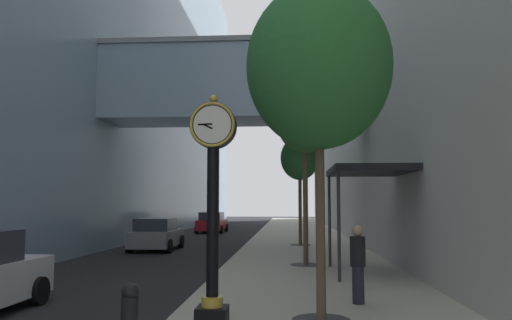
# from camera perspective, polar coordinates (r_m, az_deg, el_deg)

# --- Properties ---
(ground_plane) EXTENTS (110.00, 110.00, 0.00)m
(ground_plane) POSITION_cam_1_polar(r_m,az_deg,el_deg) (28.75, -0.85, -9.61)
(ground_plane) COLOR black
(ground_plane) RESTS_ON ground
(sidewalk_right) EXTENTS (6.04, 80.00, 0.14)m
(sidewalk_right) POSITION_cam_1_polar(r_m,az_deg,el_deg) (31.65, 5.12, -9.04)
(sidewalk_right) COLOR #ADA593
(sidewalk_right) RESTS_ON ground
(building_block_left) EXTENTS (22.05, 80.00, 29.35)m
(building_block_left) POSITION_cam_1_polar(r_m,az_deg,el_deg) (36.39, -18.81, 15.05)
(building_block_left) COLOR #849EB2
(building_block_left) RESTS_ON ground
(street_clock) EXTENTS (0.84, 0.55, 4.17)m
(street_clock) POSITION_cam_1_polar(r_m,az_deg,el_deg) (8.96, -5.01, -4.36)
(street_clock) COLOR black
(street_clock) RESTS_ON sidewalk_right
(street_tree_near) EXTENTS (2.82, 2.82, 6.45)m
(street_tree_near) POSITION_cam_1_polar(r_m,az_deg,el_deg) (9.83, 7.25, 10.55)
(street_tree_near) COLOR #333335
(street_tree_near) RESTS_ON sidewalk_right
(street_tree_mid_near) EXTENTS (2.05, 2.05, 6.34)m
(street_tree_mid_near) POSITION_cam_1_polar(r_m,az_deg,el_deg) (17.98, 5.66, 4.40)
(street_tree_mid_near) COLOR #333335
(street_tree_mid_near) RESTS_ON sidewalk_right
(street_tree_mid_far) EXTENTS (2.03, 2.03, 5.72)m
(street_tree_mid_far) POSITION_cam_1_polar(r_m,az_deg,el_deg) (26.13, 5.08, 0.15)
(street_tree_mid_far) COLOR #333335
(street_tree_mid_far) RESTS_ON sidewalk_right
(pedestrian_walking) EXTENTS (0.45, 0.45, 1.70)m
(pedestrian_walking) POSITION_cam_1_polar(r_m,az_deg,el_deg) (11.23, 11.69, -11.46)
(pedestrian_walking) COLOR #23232D
(pedestrian_walking) RESTS_ON sidewalk_right
(storefront_awning) EXTENTS (2.40, 3.60, 3.30)m
(storefront_awning) POSITION_cam_1_polar(r_m,az_deg,el_deg) (15.92, 12.77, -1.41)
(storefront_awning) COLOR black
(storefront_awning) RESTS_ON sidewalk_right
(car_grey_mid) EXTENTS (2.16, 4.07, 1.58)m
(car_grey_mid) POSITION_cam_1_polar(r_m,az_deg,el_deg) (25.05, -11.43, -8.43)
(car_grey_mid) COLOR slate
(car_grey_mid) RESTS_ON ground
(car_red_far) EXTENTS (2.15, 4.08, 1.60)m
(car_red_far) POSITION_cam_1_polar(r_m,az_deg,el_deg) (39.11, -5.11, -7.22)
(car_red_far) COLOR #AD191E
(car_red_far) RESTS_ON ground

